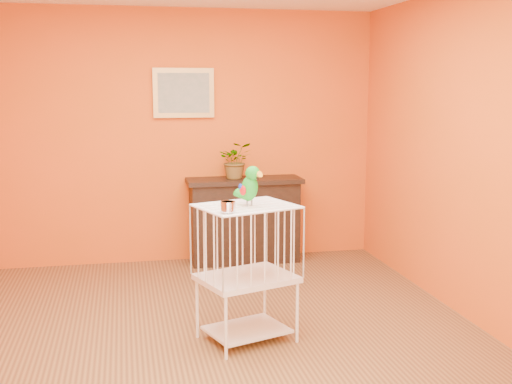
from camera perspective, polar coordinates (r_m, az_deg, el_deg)
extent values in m
plane|color=brown|center=(4.78, -3.49, -12.98)|extent=(4.50, 4.50, 0.00)
plane|color=#DA4F14|center=(6.68, -6.40, 4.89)|extent=(4.00, 0.00, 4.00)
plane|color=#DA4F14|center=(2.28, 4.40, -3.86)|extent=(4.00, 0.00, 4.00)
plane|color=#DA4F14|center=(5.13, 19.07, 3.07)|extent=(0.00, 4.50, 4.50)
cube|color=black|center=(6.69, -1.04, -2.71)|extent=(1.11, 0.37, 0.83)
cube|color=black|center=(6.61, -1.05, 1.02)|extent=(1.18, 0.43, 0.05)
cube|color=black|center=(6.53, -0.77, -3.00)|extent=(0.78, 0.02, 0.42)
cube|color=#572D19|center=(6.63, -2.93, -3.65)|extent=(0.05, 0.17, 0.26)
cube|color=#214120|center=(6.64, -2.30, -3.63)|extent=(0.05, 0.17, 0.26)
cube|color=#572D19|center=(6.65, -1.59, -3.59)|extent=(0.05, 0.17, 0.26)
cube|color=#214120|center=(6.67, -0.81, -3.56)|extent=(0.05, 0.17, 0.26)
cube|color=#572D19|center=(6.68, -0.03, -3.52)|extent=(0.05, 0.17, 0.26)
imported|color=#26722D|center=(6.54, -1.77, 2.44)|extent=(0.37, 0.41, 0.29)
cube|color=#B68541|center=(6.63, -6.45, 8.75)|extent=(0.62, 0.03, 0.50)
cube|color=gray|center=(6.61, -6.44, 8.75)|extent=(0.52, 0.01, 0.40)
cube|color=white|center=(4.75, -0.82, -12.11)|extent=(0.65, 0.57, 0.02)
cube|color=white|center=(4.62, -0.84, -7.67)|extent=(0.77, 0.68, 0.04)
cube|color=white|center=(4.49, -0.85, -1.28)|extent=(0.77, 0.68, 0.01)
cylinder|color=white|center=(4.38, -2.69, -11.99)|extent=(0.02, 0.02, 0.44)
cylinder|color=white|center=(4.67, 3.69, -10.65)|extent=(0.02, 0.02, 0.44)
cylinder|color=white|center=(4.76, -5.25, -10.27)|extent=(0.02, 0.02, 0.44)
cylinder|color=white|center=(5.02, 0.78, -9.17)|extent=(0.02, 0.02, 0.44)
cylinder|color=silver|center=(4.24, -2.51, -1.31)|extent=(0.10, 0.10, 0.07)
cylinder|color=#59544C|center=(4.47, -0.79, -1.05)|extent=(0.01, 0.01, 0.04)
cylinder|color=#59544C|center=(4.50, -0.38, -0.98)|extent=(0.01, 0.01, 0.04)
ellipsoid|color=#038B1D|center=(4.46, -0.59, 0.33)|extent=(0.18, 0.19, 0.21)
ellipsoid|color=#038B1D|center=(4.43, -0.30, 1.68)|extent=(0.14, 0.14, 0.10)
cone|color=orange|center=(4.39, 0.15, 1.48)|extent=(0.08, 0.08, 0.07)
cone|color=black|center=(4.41, 0.04, 1.26)|extent=(0.04, 0.03, 0.03)
sphere|color=black|center=(4.39, -0.44, 1.76)|extent=(0.01, 0.01, 0.01)
sphere|color=black|center=(4.44, 0.18, 1.84)|extent=(0.01, 0.01, 0.01)
ellipsoid|color=#A50C0C|center=(4.43, -1.18, 0.15)|extent=(0.05, 0.06, 0.07)
ellipsoid|color=navy|center=(4.51, -0.17, 0.31)|extent=(0.05, 0.06, 0.07)
cone|color=#038B1D|center=(4.52, -1.20, -0.43)|extent=(0.13, 0.15, 0.11)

